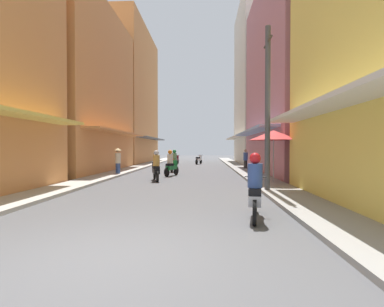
{
  "coord_description": "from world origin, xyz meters",
  "views": [
    {
      "loc": [
        1.48,
        -4.27,
        1.68
      ],
      "look_at": [
        0.44,
        17.33,
        1.28
      ],
      "focal_mm": 26.7,
      "sensor_mm": 36.0,
      "label": 1
    }
  ],
  "objects_px": {
    "pedestrian_far": "(246,160)",
    "motorbike_green": "(171,164)",
    "motorbike_silver": "(255,189)",
    "motorbike_orange": "(174,162)",
    "motorbike_white": "(199,159)",
    "vendor_umbrella": "(274,135)",
    "pedestrian_crossing": "(118,160)",
    "motorbike_black": "(156,167)",
    "utility_pole": "(268,108)",
    "motorbike_maroon": "(176,160)"
  },
  "relations": [
    {
      "from": "pedestrian_far",
      "to": "motorbike_green",
      "type": "bearing_deg",
      "value": -135.37
    },
    {
      "from": "motorbike_silver",
      "to": "motorbike_orange",
      "type": "relative_size",
      "value": 0.99
    },
    {
      "from": "motorbike_white",
      "to": "vendor_umbrella",
      "type": "distance_m",
      "value": 17.32
    },
    {
      "from": "pedestrian_crossing",
      "to": "pedestrian_far",
      "type": "height_order",
      "value": "pedestrian_crossing"
    },
    {
      "from": "motorbike_black",
      "to": "pedestrian_far",
      "type": "bearing_deg",
      "value": 53.92
    },
    {
      "from": "utility_pole",
      "to": "motorbike_black",
      "type": "bearing_deg",
      "value": 143.5
    },
    {
      "from": "motorbike_silver",
      "to": "pedestrian_far",
      "type": "height_order",
      "value": "pedestrian_far"
    },
    {
      "from": "motorbike_silver",
      "to": "pedestrian_crossing",
      "type": "relative_size",
      "value": 1.05
    },
    {
      "from": "pedestrian_far",
      "to": "motorbike_maroon",
      "type": "bearing_deg",
      "value": 131.22
    },
    {
      "from": "motorbike_orange",
      "to": "motorbike_white",
      "type": "relative_size",
      "value": 1.04
    },
    {
      "from": "motorbike_black",
      "to": "motorbike_maroon",
      "type": "height_order",
      "value": "motorbike_black"
    },
    {
      "from": "motorbike_orange",
      "to": "vendor_umbrella",
      "type": "relative_size",
      "value": 0.72
    },
    {
      "from": "pedestrian_crossing",
      "to": "utility_pole",
      "type": "distance_m",
      "value": 10.34
    },
    {
      "from": "motorbike_green",
      "to": "motorbike_orange",
      "type": "bearing_deg",
      "value": 93.6
    },
    {
      "from": "motorbike_silver",
      "to": "motorbike_maroon",
      "type": "bearing_deg",
      "value": 100.61
    },
    {
      "from": "motorbike_green",
      "to": "pedestrian_crossing",
      "type": "distance_m",
      "value": 3.36
    },
    {
      "from": "motorbike_green",
      "to": "motorbike_maroon",
      "type": "bearing_deg",
      "value": 94.61
    },
    {
      "from": "motorbike_orange",
      "to": "pedestrian_crossing",
      "type": "height_order",
      "value": "pedestrian_crossing"
    },
    {
      "from": "motorbike_silver",
      "to": "motorbike_white",
      "type": "relative_size",
      "value": 1.03
    },
    {
      "from": "motorbike_black",
      "to": "motorbike_orange",
      "type": "relative_size",
      "value": 0.97
    },
    {
      "from": "motorbike_green",
      "to": "pedestrian_far",
      "type": "bearing_deg",
      "value": 44.63
    },
    {
      "from": "motorbike_white",
      "to": "vendor_umbrella",
      "type": "bearing_deg",
      "value": -77.26
    },
    {
      "from": "motorbike_white",
      "to": "pedestrian_far",
      "type": "xyz_separation_m",
      "value": [
        3.81,
        -7.64,
        0.29
      ]
    },
    {
      "from": "motorbike_black",
      "to": "motorbike_green",
      "type": "xyz_separation_m",
      "value": [
        0.48,
        2.66,
        0.0
      ]
    },
    {
      "from": "motorbike_silver",
      "to": "utility_pole",
      "type": "distance_m",
      "value": 4.98
    },
    {
      "from": "motorbike_silver",
      "to": "motorbike_green",
      "type": "bearing_deg",
      "value": 107.31
    },
    {
      "from": "motorbike_orange",
      "to": "vendor_umbrella",
      "type": "distance_m",
      "value": 9.01
    },
    {
      "from": "motorbike_orange",
      "to": "utility_pole",
      "type": "height_order",
      "value": "utility_pole"
    },
    {
      "from": "motorbike_silver",
      "to": "vendor_umbrella",
      "type": "xyz_separation_m",
      "value": [
        1.92,
        6.36,
        1.57
      ]
    },
    {
      "from": "pedestrian_crossing",
      "to": "vendor_umbrella",
      "type": "xyz_separation_m",
      "value": [
        8.51,
        -4.23,
        1.31
      ]
    },
    {
      "from": "motorbike_silver",
      "to": "motorbike_black",
      "type": "height_order",
      "value": "same"
    },
    {
      "from": "pedestrian_crossing",
      "to": "motorbike_green",
      "type": "bearing_deg",
      "value": -2.92
    },
    {
      "from": "vendor_umbrella",
      "to": "utility_pole",
      "type": "height_order",
      "value": "utility_pole"
    },
    {
      "from": "motorbike_silver",
      "to": "utility_pole",
      "type": "height_order",
      "value": "utility_pole"
    },
    {
      "from": "motorbike_silver",
      "to": "motorbike_maroon",
      "type": "xyz_separation_m",
      "value": [
        -4.23,
        22.56,
        -0.2
      ]
    },
    {
      "from": "motorbike_black",
      "to": "motorbike_silver",
      "type": "bearing_deg",
      "value": -64.35
    },
    {
      "from": "motorbike_maroon",
      "to": "vendor_umbrella",
      "type": "height_order",
      "value": "vendor_umbrella"
    },
    {
      "from": "motorbike_maroon",
      "to": "pedestrian_crossing",
      "type": "relative_size",
      "value": 1.05
    },
    {
      "from": "motorbike_green",
      "to": "motorbike_white",
      "type": "relative_size",
      "value": 1.0
    },
    {
      "from": "motorbike_green",
      "to": "motorbike_white",
      "type": "height_order",
      "value": "motorbike_green"
    },
    {
      "from": "motorbike_black",
      "to": "vendor_umbrella",
      "type": "bearing_deg",
      "value": -13.93
    },
    {
      "from": "motorbike_maroon",
      "to": "utility_pole",
      "type": "height_order",
      "value": "utility_pole"
    },
    {
      "from": "motorbike_orange",
      "to": "pedestrian_crossing",
      "type": "relative_size",
      "value": 1.06
    },
    {
      "from": "motorbike_black",
      "to": "pedestrian_far",
      "type": "distance_m",
      "value": 9.61
    },
    {
      "from": "motorbike_black",
      "to": "pedestrian_far",
      "type": "relative_size",
      "value": 1.1
    },
    {
      "from": "motorbike_silver",
      "to": "vendor_umbrella",
      "type": "distance_m",
      "value": 6.83
    },
    {
      "from": "motorbike_green",
      "to": "pedestrian_far",
      "type": "relative_size",
      "value": 1.08
    },
    {
      "from": "pedestrian_crossing",
      "to": "vendor_umbrella",
      "type": "height_order",
      "value": "vendor_umbrella"
    },
    {
      "from": "pedestrian_far",
      "to": "pedestrian_crossing",
      "type": "bearing_deg",
      "value": -149.9
    },
    {
      "from": "motorbike_silver",
      "to": "motorbike_maroon",
      "type": "distance_m",
      "value": 22.95
    }
  ]
}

